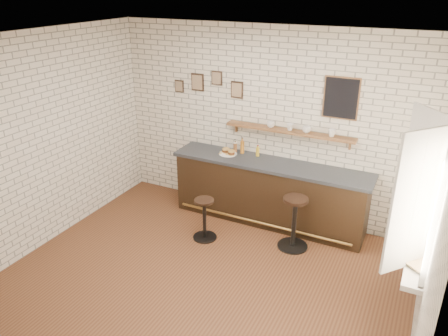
{
  "coord_description": "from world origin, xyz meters",
  "views": [
    {
      "loc": [
        2.29,
        -4.09,
        3.58
      ],
      "look_at": [
        -0.19,
        0.9,
        1.16
      ],
      "focal_mm": 35.0,
      "sensor_mm": 36.0,
      "label": 1
    }
  ],
  "objects": [
    {
      "name": "book_lower",
      "position": [
        2.38,
        0.09,
        0.94
      ],
      "size": [
        0.27,
        0.29,
        0.02
      ],
      "primitive_type": "imported",
      "rotation": [
        0.0,
        0.0,
        0.51
      ],
      "color": "tan",
      "rests_on": "window_sill"
    },
    {
      "name": "bar_stool_left",
      "position": [
        -0.46,
        0.8,
        0.34
      ],
      "size": [
        0.36,
        0.36,
        0.64
      ],
      "color": "black",
      "rests_on": "ground"
    },
    {
      "name": "bar_stool_right",
      "position": [
        0.79,
        1.16,
        0.42
      ],
      "size": [
        0.44,
        0.44,
        0.79
      ],
      "color": "black",
      "rests_on": "ground"
    },
    {
      "name": "shelf_cup_c",
      "position": [
        0.67,
        1.9,
        1.55
      ],
      "size": [
        0.15,
        0.15,
        0.1
      ],
      "primitive_type": "imported",
      "rotation": [
        0.0,
        0.0,
        1.79
      ],
      "color": "white",
      "rests_on": "wall_shelf"
    },
    {
      "name": "ciabatta_sandwich",
      "position": [
        -0.52,
        1.73,
        1.06
      ],
      "size": [
        0.28,
        0.21,
        0.08
      ],
      "color": "tan",
      "rests_on": "sandwich_plate"
    },
    {
      "name": "book_upper",
      "position": [
        2.38,
        0.06,
        0.96
      ],
      "size": [
        0.29,
        0.3,
        0.02
      ],
      "primitive_type": "imported",
      "rotation": [
        0.0,
        0.0,
        -0.66
      ],
      "color": "tan",
      "rests_on": "book_lower"
    },
    {
      "name": "bitters_bottle_brown",
      "position": [
        -0.47,
        1.87,
        1.09
      ],
      "size": [
        0.06,
        0.06,
        0.19
      ],
      "color": "brown",
      "rests_on": "bar_counter"
    },
    {
      "name": "bitters_bottle_amber",
      "position": [
        -0.34,
        1.87,
        1.12
      ],
      "size": [
        0.06,
        0.06,
        0.26
      ],
      "color": "#A4631A",
      "rests_on": "bar_counter"
    },
    {
      "name": "window_sill",
      "position": [
        2.4,
        0.3,
        0.9
      ],
      "size": [
        0.2,
        1.35,
        0.06
      ],
      "color": "white",
      "rests_on": "ground"
    },
    {
      "name": "condiment_bottle_yellow",
      "position": [
        -0.08,
        1.87,
        1.09
      ],
      "size": [
        0.06,
        0.06,
        0.18
      ],
      "color": "gold",
      "rests_on": "bar_counter"
    },
    {
      "name": "wall_shelf",
      "position": [
        0.4,
        1.9,
        1.48
      ],
      "size": [
        2.0,
        0.18,
        0.18
      ],
      "color": "brown",
      "rests_on": "ground"
    },
    {
      "name": "potato_chips",
      "position": [
        -0.54,
        1.73,
        1.02
      ],
      "size": [
        0.24,
        0.19,
        0.0
      ],
      "color": "gold",
      "rests_on": "sandwich_plate"
    },
    {
      "name": "shelf_cup_b",
      "position": [
        0.41,
        1.9,
        1.55
      ],
      "size": [
        0.15,
        0.15,
        0.1
      ],
      "primitive_type": "imported",
      "rotation": [
        0.0,
        0.0,
        0.82
      ],
      "color": "white",
      "rests_on": "wall_shelf"
    },
    {
      "name": "bitters_bottle_white",
      "position": [
        -0.47,
        1.87,
        1.1
      ],
      "size": [
        0.06,
        0.06,
        0.22
      ],
      "color": "white",
      "rests_on": "bar_counter"
    },
    {
      "name": "bar_counter",
      "position": [
        0.2,
        1.7,
        0.51
      ],
      "size": [
        3.1,
        0.65,
        1.01
      ],
      "color": "black",
      "rests_on": "ground"
    },
    {
      "name": "shelf_cup_d",
      "position": [
        1.04,
        1.9,
        1.55
      ],
      "size": [
        0.15,
        0.15,
        0.1
      ],
      "primitive_type": "imported",
      "rotation": [
        0.0,
        0.0,
        0.48
      ],
      "color": "white",
      "rests_on": "wall_shelf"
    },
    {
      "name": "sandwich_plate",
      "position": [
        -0.53,
        1.73,
        1.02
      ],
      "size": [
        0.28,
        0.28,
        0.01
      ],
      "primitive_type": "cylinder",
      "color": "white",
      "rests_on": "bar_counter"
    },
    {
      "name": "shelf_cup_a",
      "position": [
        0.11,
        1.9,
        1.55
      ],
      "size": [
        0.12,
        0.12,
        0.09
      ],
      "primitive_type": "imported",
      "rotation": [
        0.0,
        0.0,
        -0.03
      ],
      "color": "white",
      "rests_on": "wall_shelf"
    },
    {
      "name": "back_wall_decor",
      "position": [
        0.23,
        1.98,
        2.05
      ],
      "size": [
        2.96,
        0.02,
        0.56
      ],
      "color": "black",
      "rests_on": "ground"
    },
    {
      "name": "casement_window",
      "position": [
        2.36,
        0.3,
        1.65
      ],
      "size": [
        0.4,
        1.3,
        1.56
      ],
      "color": "white",
      "rests_on": "ground"
    },
    {
      "name": "ground",
      "position": [
        0.0,
        0.0,
        0.0
      ],
      "size": [
        5.0,
        5.0,
        0.0
      ],
      "primitive_type": "plane",
      "color": "brown",
      "rests_on": "ground"
    }
  ]
}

